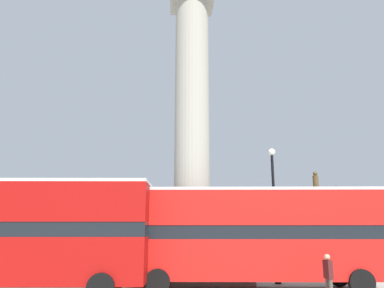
% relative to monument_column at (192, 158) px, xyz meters
% --- Properties ---
extents(ground_plane, '(200.00, 200.00, 0.00)m').
position_rel_monument_column_xyz_m(ground_plane, '(0.00, 0.00, -6.43)').
color(ground_plane, '#ADA89E').
extents(monument_column, '(5.53, 5.53, 18.19)m').
position_rel_monument_column_xyz_m(monument_column, '(0.00, 0.00, 0.00)').
color(monument_column, '#A39E8E').
rests_on(monument_column, ground_plane).
extents(bus_a, '(10.17, 3.17, 4.42)m').
position_rel_monument_column_xyz_m(bus_a, '(-7.06, -4.74, -4.00)').
color(bus_a, '#A80F0C').
rests_on(bus_a, ground_plane).
extents(bus_b, '(11.56, 3.43, 4.24)m').
position_rel_monument_column_xyz_m(bus_b, '(2.43, -3.88, -4.08)').
color(bus_b, red).
rests_on(bus_b, ground_plane).
extents(equestrian_statue, '(3.62, 2.70, 6.19)m').
position_rel_monument_column_xyz_m(equestrian_statue, '(8.16, 3.03, -4.65)').
color(equestrian_statue, '#A39E8E').
rests_on(equestrian_statue, ground_plane).
extents(street_lamp, '(0.37, 0.37, 6.57)m').
position_rel_monument_column_xyz_m(street_lamp, '(3.99, -1.94, -3.09)').
color(street_lamp, black).
rests_on(street_lamp, ground_plane).
extents(pedestrian_near_lamp, '(0.22, 0.44, 1.64)m').
position_rel_monument_column_xyz_m(pedestrian_near_lamp, '(4.52, -6.65, -5.53)').
color(pedestrian_near_lamp, '#4C473D').
rests_on(pedestrian_near_lamp, ground_plane).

